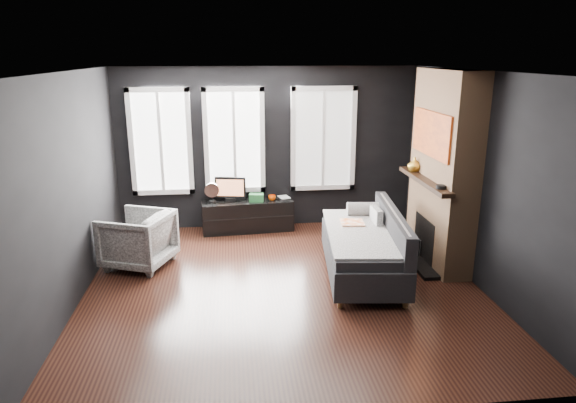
{
  "coord_description": "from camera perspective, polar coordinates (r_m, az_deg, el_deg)",
  "views": [
    {
      "loc": [
        -0.63,
        -6.04,
        2.91
      ],
      "look_at": [
        0.1,
        0.3,
        1.05
      ],
      "focal_mm": 32.0,
      "sensor_mm": 36.0,
      "label": 1
    }
  ],
  "objects": [
    {
      "name": "floor",
      "position": [
        6.73,
        -0.56,
        -9.36
      ],
      "size": [
        5.0,
        5.0,
        0.0
      ],
      "primitive_type": "plane",
      "color": "black",
      "rests_on": "ground"
    },
    {
      "name": "ceiling",
      "position": [
        6.08,
        -0.63,
        14.27
      ],
      "size": [
        5.0,
        5.0,
        0.0
      ],
      "primitive_type": "plane",
      "color": "white",
      "rests_on": "ground"
    },
    {
      "name": "wall_back",
      "position": [
        8.7,
        -2.32,
        5.9
      ],
      "size": [
        5.0,
        0.02,
        2.7
      ],
      "primitive_type": "cube",
      "color": "black",
      "rests_on": "ground"
    },
    {
      "name": "wall_left",
      "position": [
        6.51,
        -23.04,
        1.07
      ],
      "size": [
        0.02,
        5.0,
        2.7
      ],
      "primitive_type": "cube",
      "color": "black",
      "rests_on": "ground"
    },
    {
      "name": "wall_right",
      "position": [
        6.98,
        20.3,
        2.31
      ],
      "size": [
        0.02,
        5.0,
        2.7
      ],
      "primitive_type": "cube",
      "color": "black",
      "rests_on": "ground"
    },
    {
      "name": "windows",
      "position": [
        8.52,
        -5.47,
        12.6
      ],
      "size": [
        4.0,
        0.16,
        1.76
      ],
      "primitive_type": null,
      "color": "white",
      "rests_on": "wall_back"
    },
    {
      "name": "fireplace",
      "position": [
        7.42,
        16.88,
        3.41
      ],
      "size": [
        0.7,
        1.62,
        2.7
      ],
      "primitive_type": null,
      "color": "#93724C",
      "rests_on": "floor"
    },
    {
      "name": "sofa",
      "position": [
        6.96,
        8.29,
        -4.62
      ],
      "size": [
        1.27,
        2.2,
        0.9
      ],
      "primitive_type": null,
      "rotation": [
        0.0,
        0.0,
        -0.11
      ],
      "color": "black",
      "rests_on": "floor"
    },
    {
      "name": "stripe_pillow",
      "position": [
        7.27,
        9.75,
        -2.11
      ],
      "size": [
        0.09,
        0.37,
        0.37
      ],
      "primitive_type": "cube",
      "rotation": [
        0.0,
        0.0,
        -0.0
      ],
      "color": "gray",
      "rests_on": "sofa"
    },
    {
      "name": "armchair",
      "position": [
        7.49,
        -16.37,
        -3.79
      ],
      "size": [
        1.03,
        1.06,
        0.86
      ],
      "primitive_type": "imported",
      "rotation": [
        0.0,
        0.0,
        -1.95
      ],
      "color": "silver",
      "rests_on": "floor"
    },
    {
      "name": "media_console",
      "position": [
        8.7,
        -4.52,
        -1.55
      ],
      "size": [
        1.55,
        0.6,
        0.52
      ],
      "primitive_type": null,
      "rotation": [
        0.0,
        0.0,
        0.08
      ],
      "color": "black",
      "rests_on": "floor"
    },
    {
      "name": "monitor",
      "position": [
        8.57,
        -6.42,
        1.56
      ],
      "size": [
        0.53,
        0.2,
        0.47
      ],
      "primitive_type": null,
      "rotation": [
        0.0,
        0.0,
        -0.17
      ],
      "color": "black",
      "rests_on": "media_console"
    },
    {
      "name": "desk_fan",
      "position": [
        8.54,
        -8.45,
        1.01
      ],
      "size": [
        0.25,
        0.25,
        0.34
      ],
      "primitive_type": null,
      "rotation": [
        0.0,
        0.0,
        -0.04
      ],
      "color": "#969696",
      "rests_on": "media_console"
    },
    {
      "name": "mug",
      "position": [
        8.59,
        -1.8,
        0.51
      ],
      "size": [
        0.12,
        0.1,
        0.12
      ],
      "primitive_type": "imported",
      "rotation": [
        0.0,
        0.0,
        -0.04
      ],
      "color": "#F44B02",
      "rests_on": "media_console"
    },
    {
      "name": "book",
      "position": [
        8.7,
        -0.96,
        1.1
      ],
      "size": [
        0.17,
        0.06,
        0.23
      ],
      "primitive_type": "imported",
      "rotation": [
        0.0,
        0.0,
        0.26
      ],
      "color": "beige",
      "rests_on": "media_console"
    },
    {
      "name": "storage_box",
      "position": [
        8.55,
        -3.53,
        0.44
      ],
      "size": [
        0.25,
        0.18,
        0.13
      ],
      "primitive_type": "cube",
      "rotation": [
        0.0,
        0.0,
        -0.12
      ],
      "color": "#266A33",
      "rests_on": "media_console"
    },
    {
      "name": "mantel_vase",
      "position": [
        7.74,
        13.87,
        4.0
      ],
      "size": [
        0.25,
        0.26,
        0.2
      ],
      "primitive_type": "imported",
      "rotation": [
        0.0,
        0.0,
        0.27
      ],
      "color": "orange",
      "rests_on": "fireplace"
    },
    {
      "name": "mantel_clock",
      "position": [
        6.86,
        16.67,
        1.56
      ],
      "size": [
        0.18,
        0.18,
        0.04
      ],
      "primitive_type": "cylinder",
      "rotation": [
        0.0,
        0.0,
        0.42
      ],
      "color": "black",
      "rests_on": "fireplace"
    }
  ]
}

